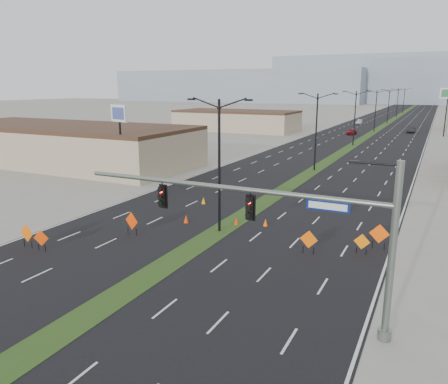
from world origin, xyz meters
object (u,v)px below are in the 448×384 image
at_px(streetlight_3, 376,110).
at_px(pole_sign_east_far, 448,97).
at_px(streetlight_5, 397,102).
at_px(cone_0, 186,219).
at_px(signal_mast, 287,222).
at_px(car_left, 352,132).
at_px(construction_sign_0, 27,234).
at_px(cone_1, 236,221).
at_px(cone_2, 265,223).
at_px(cone_3, 203,201).
at_px(construction_sign_1, 41,239).
at_px(streetlight_2, 355,116).
at_px(streetlight_6, 404,100).
at_px(construction_sign_4, 362,242).
at_px(car_mid, 411,129).
at_px(pole_sign_west, 119,120).
at_px(car_far, 359,122).
at_px(construction_sign_3, 309,240).
at_px(construction_sign_2, 132,222).
at_px(construction_sign_5, 379,235).
at_px(streetlight_0, 219,162).
at_px(streetlight_4, 389,105).
at_px(streetlight_1, 316,129).

xyz_separation_m(streetlight_3, pole_sign_east_far, (15.33, -3.77, 3.28)).
height_order(streetlight_5, cone_0, streetlight_5).
xyz_separation_m(signal_mast, pole_sign_east_far, (6.78, 90.23, 3.91)).
relative_size(car_left, construction_sign_0, 2.29).
distance_m(cone_1, cone_2, 2.34).
bearing_deg(cone_3, construction_sign_0, -108.92).
bearing_deg(signal_mast, cone_0, 138.21).
bearing_deg(signal_mast, construction_sign_1, 176.73).
bearing_deg(streetlight_2, streetlight_6, 90.00).
xyz_separation_m(streetlight_6, cone_1, (0.52, -166.00, -5.11)).
distance_m(streetlight_6, construction_sign_4, 168.44).
xyz_separation_m(streetlight_2, cone_1, (0.52, -54.00, -5.11)).
relative_size(streetlight_3, car_left, 2.58).
height_order(car_mid, pole_sign_east_far, pole_sign_east_far).
bearing_deg(cone_0, construction_sign_1, -119.87).
xyz_separation_m(cone_1, pole_sign_west, (-19.08, 9.38, 6.87)).
relative_size(cone_0, pole_sign_west, 0.08).
bearing_deg(streetlight_3, cone_1, -89.64).
bearing_deg(construction_sign_1, car_far, 72.75).
bearing_deg(construction_sign_3, car_mid, 91.67).
bearing_deg(construction_sign_2, cone_0, 78.41).
distance_m(construction_sign_2, construction_sign_5, 17.71).
xyz_separation_m(construction_sign_4, cone_0, (-14.00, 0.73, -0.49)).
bearing_deg(pole_sign_east_far, construction_sign_5, -100.53).
bearing_deg(pole_sign_east_far, construction_sign_0, -113.78).
height_order(signal_mast, construction_sign_2, signal_mast).
xyz_separation_m(streetlight_5, cone_0, (-3.40, -139.32, -5.08)).
distance_m(construction_sign_5, pole_sign_west, 32.26).
height_order(streetlight_0, streetlight_2, same).
height_order(streetlight_0, cone_0, streetlight_0).
bearing_deg(streetlight_0, cone_3, 127.44).
bearing_deg(streetlight_6, streetlight_4, -90.00).
bearing_deg(construction_sign_0, cone_0, 58.35).
bearing_deg(construction_sign_4, construction_sign_1, -155.22).
bearing_deg(car_far, car_left, -86.64).
distance_m(streetlight_0, construction_sign_4, 11.56).
relative_size(streetlight_1, streetlight_4, 1.00).
bearing_deg(pole_sign_west, cone_2, -3.99).
bearing_deg(cone_3, car_mid, 80.55).
height_order(streetlight_0, construction_sign_4, streetlight_0).
bearing_deg(cone_0, pole_sign_east_far, 76.75).
distance_m(signal_mast, construction_sign_4, 10.92).
bearing_deg(car_mid, cone_2, -93.15).
relative_size(streetlight_1, construction_sign_5, 5.61).
bearing_deg(pole_sign_east_far, cone_3, -113.16).
bearing_deg(construction_sign_2, pole_sign_west, 144.14).
xyz_separation_m(car_left, construction_sign_5, (15.28, -73.97, 0.39)).
bearing_deg(streetlight_0, streetlight_1, 90.00).
distance_m(streetlight_3, cone_1, 82.16).
bearing_deg(car_mid, pole_sign_east_far, -39.87).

